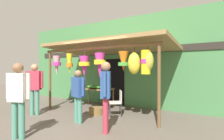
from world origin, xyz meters
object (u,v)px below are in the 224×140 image
vendor_in_orange (35,85)px  folding_chair (117,101)px  flower_heap_on_table (95,87)px  wicker_basket_by_table (97,111)px  display_table (96,90)px  customer_foreground (78,92)px  shopper_by_bananas (106,90)px  passerby_at_right (18,94)px

vendor_in_orange → folding_chair: bearing=30.2°
flower_heap_on_table → wicker_basket_by_table: bearing=-50.5°
display_table → flower_heap_on_table: size_ratio=1.85×
display_table → vendor_in_orange: (-0.97, -2.13, 0.34)m
wicker_basket_by_table → customer_foreground: bearing=-82.8°
folding_chair → customer_foreground: size_ratio=0.55×
flower_heap_on_table → vendor_in_orange: (-0.99, -2.08, 0.20)m
folding_chair → flower_heap_on_table: bearing=155.2°
display_table → shopper_by_bananas: size_ratio=0.79×
customer_foreground → passerby_at_right: (-0.33, -1.58, 0.11)m
folding_chair → vendor_in_orange: (-2.43, -1.41, 0.52)m
wicker_basket_by_table → shopper_by_bananas: 2.01m
vendor_in_orange → shopper_by_bananas: bearing=-1.8°
folding_chair → vendor_in_orange: vendor_in_orange is taller
display_table → flower_heap_on_table: 0.15m
customer_foreground → shopper_by_bananas: (1.11, -0.21, 0.14)m
customer_foreground → display_table: bearing=113.7°
shopper_by_bananas → folding_chair: bearing=109.5°
display_table → vendor_in_orange: size_ratio=0.80×
wicker_basket_by_table → vendor_in_orange: vendor_in_orange is taller
flower_heap_on_table → customer_foreground: size_ratio=0.49×
wicker_basket_by_table → vendor_in_orange: (-1.72, -1.19, 0.91)m
shopper_by_bananas → passerby_at_right: bearing=-136.6°
customer_foreground → passerby_at_right: bearing=-102.0°
shopper_by_bananas → passerby_at_right: (-1.44, -1.36, -0.03)m
display_table → shopper_by_bananas: (1.99, -2.22, 0.35)m
display_table → passerby_at_right: size_ratio=0.81×
wicker_basket_by_table → vendor_in_orange: size_ratio=0.30×
customer_foreground → folding_chair: bearing=66.1°
display_table → vendor_in_orange: bearing=-114.6°
flower_heap_on_table → folding_chair: bearing=-24.8°
vendor_in_orange → shopper_by_bananas: size_ratio=0.99×
vendor_in_orange → customer_foreground: (1.86, 0.12, -0.13)m
wicker_basket_by_table → passerby_at_right: bearing=-94.3°
customer_foreground → shopper_by_bananas: bearing=-11.0°
display_table → folding_chair: 1.63m
flower_heap_on_table → shopper_by_bananas: shopper_by_bananas is taller
display_table → customer_foreground: (0.88, -2.01, 0.21)m
vendor_in_orange → passerby_at_right: bearing=-43.7°
flower_heap_on_table → vendor_in_orange: bearing=-115.5°
folding_chair → wicker_basket_by_table: size_ratio=1.60×
display_table → passerby_at_right: 3.64m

